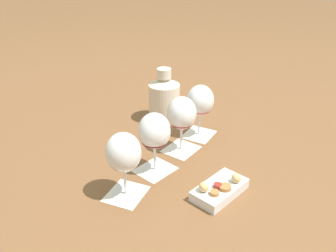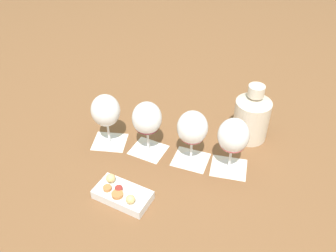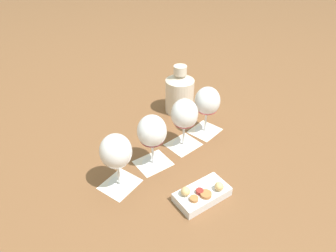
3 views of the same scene
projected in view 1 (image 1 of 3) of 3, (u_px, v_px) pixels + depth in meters
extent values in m
plane|color=brown|center=(167.00, 159.00, 1.14)|extent=(8.00, 8.00, 0.00)
cube|color=silver|center=(199.00, 134.00, 1.29)|extent=(0.13, 0.12, 0.00)
cube|color=silver|center=(181.00, 149.00, 1.19)|extent=(0.14, 0.13, 0.00)
cube|color=silver|center=(155.00, 169.00, 1.09)|extent=(0.14, 0.14, 0.00)
cube|color=silver|center=(126.00, 194.00, 0.98)|extent=(0.13, 0.11, 0.00)
cylinder|color=white|center=(199.00, 133.00, 1.29)|extent=(0.08, 0.08, 0.01)
cylinder|color=white|center=(199.00, 123.00, 1.27)|extent=(0.01, 0.01, 0.08)
ellipsoid|color=white|center=(200.00, 100.00, 1.23)|extent=(0.10, 0.10, 0.11)
ellipsoid|color=#D55A65|center=(200.00, 109.00, 1.24)|extent=(0.08, 0.08, 0.03)
cylinder|color=white|center=(181.00, 148.00, 1.19)|extent=(0.08, 0.08, 0.01)
cylinder|color=white|center=(181.00, 137.00, 1.17)|extent=(0.01, 0.01, 0.08)
ellipsoid|color=white|center=(182.00, 113.00, 1.13)|extent=(0.10, 0.10, 0.11)
ellipsoid|color=#A5303A|center=(182.00, 122.00, 1.15)|extent=(0.08, 0.08, 0.03)
cylinder|color=white|center=(155.00, 168.00, 1.08)|extent=(0.08, 0.08, 0.01)
cylinder|color=white|center=(155.00, 156.00, 1.06)|extent=(0.01, 0.01, 0.08)
ellipsoid|color=white|center=(154.00, 131.00, 1.03)|extent=(0.10, 0.10, 0.11)
ellipsoid|color=maroon|center=(154.00, 141.00, 1.04)|extent=(0.08, 0.08, 0.03)
cylinder|color=white|center=(126.00, 193.00, 0.98)|extent=(0.08, 0.08, 0.01)
cylinder|color=white|center=(125.00, 180.00, 0.96)|extent=(0.01, 0.01, 0.08)
ellipsoid|color=white|center=(123.00, 152.00, 0.92)|extent=(0.10, 0.10, 0.11)
ellipsoid|color=#410918|center=(124.00, 161.00, 0.93)|extent=(0.08, 0.08, 0.04)
cylinder|color=beige|center=(164.00, 102.00, 1.37)|extent=(0.12, 0.12, 0.14)
cone|color=beige|center=(164.00, 81.00, 1.33)|extent=(0.12, 0.12, 0.03)
cylinder|color=beige|center=(164.00, 73.00, 1.32)|extent=(0.05, 0.05, 0.04)
cube|color=silver|center=(220.00, 190.00, 0.97)|extent=(0.18, 0.16, 0.03)
sphere|color=#DBB775|center=(204.00, 187.00, 0.94)|extent=(0.03, 0.03, 0.03)
sphere|color=#DBB775|center=(236.00, 178.00, 0.98)|extent=(0.03, 0.03, 0.03)
cylinder|color=#B2703D|center=(215.00, 193.00, 0.93)|extent=(0.02, 0.02, 0.01)
cylinder|color=maroon|center=(218.00, 186.00, 0.96)|extent=(0.02, 0.02, 0.01)
cylinder|color=#B2703D|center=(225.00, 187.00, 0.95)|extent=(0.03, 0.03, 0.01)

